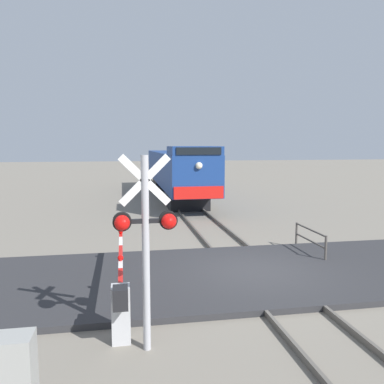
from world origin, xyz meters
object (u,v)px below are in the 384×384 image
at_px(crossing_signal, 146,233).
at_px(crossing_gate, 121,290).
at_px(locomotive, 176,170).
at_px(guard_railing, 310,238).

bearing_deg(crossing_signal, crossing_gate, 113.01).
distance_m(locomotive, crossing_signal, 21.31).
height_order(crossing_gate, guard_railing, crossing_gate).
distance_m(locomotive, guard_railing, 15.90).
height_order(locomotive, guard_railing, locomotive).
bearing_deg(crossing_gate, guard_railing, 33.27).
bearing_deg(locomotive, guard_railing, -80.69).
relative_size(locomotive, guard_railing, 7.89).
height_order(locomotive, crossing_signal, locomotive).
bearing_deg(crossing_signal, locomotive, 80.67).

